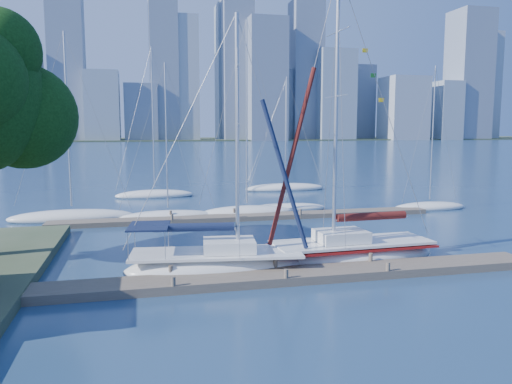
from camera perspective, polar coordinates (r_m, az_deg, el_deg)
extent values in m
plane|color=navy|center=(23.65, 2.81, -10.09)|extent=(700.00, 700.00, 0.00)
cube|color=brown|center=(23.59, 2.82, -9.63)|extent=(26.00, 2.00, 0.40)
cube|color=brown|center=(39.19, -0.84, -2.87)|extent=(30.00, 1.80, 0.36)
cube|color=#38472D|center=(341.82, -12.26, 5.84)|extent=(800.00, 100.00, 1.50)
sphere|color=black|center=(29.83, -25.00, 7.82)|extent=(5.62, 5.62, 5.62)
ellipsoid|color=silver|center=(24.86, -4.53, -8.61)|extent=(9.25, 4.01, 1.57)
cube|color=silver|center=(24.67, -4.55, -6.97)|extent=(8.56, 3.69, 0.13)
cube|color=silver|center=(24.61, -3.09, -6.12)|extent=(2.73, 2.20, 0.58)
cylinder|color=silver|center=(23.98, -2.17, 6.47)|extent=(0.19, 0.19, 11.35)
cylinder|color=silver|center=(24.40, -7.11, -4.26)|extent=(4.22, 0.62, 0.10)
cylinder|color=black|center=(24.38, -7.11, -4.02)|extent=(3.92, 0.89, 0.42)
cube|color=black|center=(24.50, -12.15, -3.83)|extent=(2.18, 2.70, 0.08)
ellipsoid|color=silver|center=(27.42, 10.88, -7.20)|extent=(9.36, 3.44, 1.62)
cube|color=silver|center=(27.25, 10.92, -5.66)|extent=(8.67, 3.17, 0.13)
cube|color=silver|center=(26.88, 9.70, -4.98)|extent=(2.68, 2.08, 0.59)
cylinder|color=silver|center=(26.13, 9.14, 9.24)|extent=(0.19, 0.19, 13.83)
cylinder|color=silver|center=(27.51, 13.04, -2.95)|extent=(4.37, 0.31, 0.11)
cylinder|color=#4C1710|center=(27.49, 13.05, -2.73)|extent=(4.04, 0.61, 0.43)
cube|color=maroon|center=(27.29, 10.91, -6.03)|extent=(8.87, 3.30, 0.11)
ellipsoid|color=silver|center=(41.22, -20.26, -2.75)|extent=(9.80, 5.57, 1.25)
cylinder|color=silver|center=(40.67, -20.72, 7.67)|extent=(0.14, 0.14, 13.11)
ellipsoid|color=silver|center=(39.93, -10.01, -2.78)|extent=(7.59, 2.56, 1.01)
cylinder|color=silver|center=(39.34, -10.21, 6.30)|extent=(0.11, 0.11, 11.15)
ellipsoid|color=silver|center=(40.93, -1.04, -2.39)|extent=(7.99, 3.10, 1.18)
cylinder|color=silver|center=(40.38, -1.07, 9.01)|extent=(0.13, 0.13, 14.46)
ellipsoid|color=silver|center=(43.43, 3.43, -1.90)|extent=(7.47, 2.72, 0.95)
cylinder|color=silver|center=(42.90, 3.49, 5.99)|extent=(0.10, 0.10, 10.56)
ellipsoid|color=silver|center=(46.51, 19.21, -1.67)|extent=(7.11, 3.90, 1.00)
cylinder|color=silver|center=(46.01, 19.55, 6.32)|extent=(0.11, 0.11, 11.49)
ellipsoid|color=silver|center=(52.85, -11.48, -0.36)|extent=(8.38, 4.51, 1.17)
cylinder|color=silver|center=(52.42, -11.70, 8.28)|extent=(0.13, 0.13, 14.19)
ellipsoid|color=silver|center=(57.80, 3.36, 0.42)|extent=(9.67, 3.77, 1.23)
cylinder|color=silver|center=(57.40, 3.40, 6.93)|extent=(0.13, 0.13, 11.33)
cube|color=slate|center=(316.18, -25.20, 9.86)|extent=(22.01, 17.63, 51.03)
cube|color=#91A0AF|center=(333.86, -20.58, 8.61)|extent=(13.34, 17.61, 35.97)
cube|color=#8192A7|center=(307.53, -17.13, 9.33)|extent=(19.32, 19.81, 40.43)
cube|color=slate|center=(308.54, -13.01, 8.82)|extent=(19.17, 16.86, 33.68)
cube|color=#91A0AF|center=(313.86, -8.34, 12.65)|extent=(18.25, 14.99, 74.67)
cube|color=#8192A7|center=(333.45, -3.21, 13.36)|extent=(15.13, 17.46, 85.89)
cube|color=slate|center=(311.40, 1.21, 12.65)|extent=(22.78, 18.95, 73.46)
cube|color=#91A0AF|center=(331.51, 3.97, 9.84)|extent=(15.81, 17.11, 44.99)
cube|color=#8192A7|center=(325.77, 8.95, 10.83)|extent=(23.05, 18.80, 56.50)
cube|color=slate|center=(365.46, 11.76, 9.95)|extent=(16.45, 17.52, 51.27)
cube|color=#91A0AF|center=(345.81, 16.49, 9.12)|extent=(25.86, 23.94, 40.94)
cube|color=#8192A7|center=(361.82, 20.71, 8.66)|extent=(15.93, 21.38, 38.50)
cube|color=slate|center=(377.05, 23.11, 12.11)|extent=(23.70, 23.60, 86.18)
cube|color=#91A0AF|center=(408.38, 24.59, 10.93)|extent=(17.45, 17.08, 76.58)
cube|color=slate|center=(317.31, -20.84, 14.89)|extent=(19.33, 18.00, 104.18)
cube|color=slate|center=(315.18, -10.52, 15.05)|extent=(16.66, 18.00, 101.61)
cube|color=slate|center=(321.95, -2.19, 16.54)|extent=(18.62, 18.00, 118.77)
cube|color=slate|center=(331.36, 5.71, 13.52)|extent=(19.34, 18.00, 87.59)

